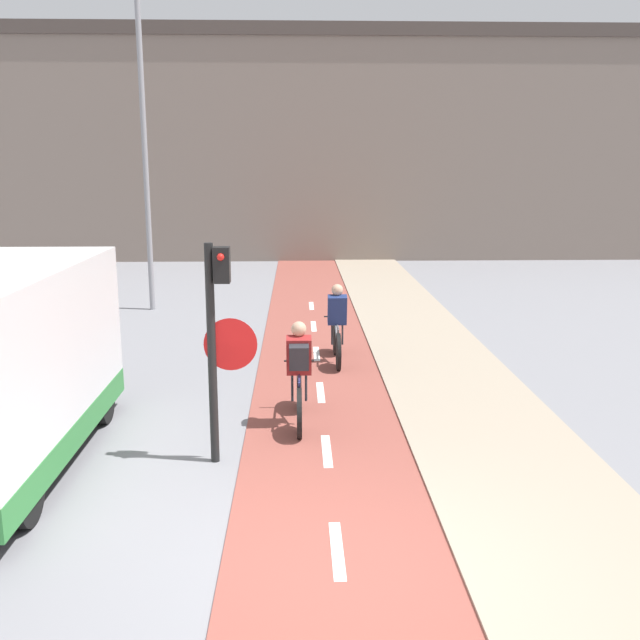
% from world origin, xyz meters
% --- Properties ---
extents(ground_plane, '(120.00, 120.00, 0.00)m').
position_xyz_m(ground_plane, '(0.00, 0.00, 0.00)').
color(ground_plane, gray).
extents(bike_lane, '(2.25, 60.00, 0.02)m').
position_xyz_m(bike_lane, '(0.00, 0.01, 0.01)').
color(bike_lane, brown).
rests_on(bike_lane, ground_plane).
extents(sidewalk_strip, '(2.40, 60.00, 0.05)m').
position_xyz_m(sidewalk_strip, '(2.33, 0.00, 0.03)').
color(sidewalk_strip, gray).
rests_on(sidewalk_strip, ground_plane).
extents(building_row_background, '(60.00, 5.20, 8.99)m').
position_xyz_m(building_row_background, '(0.00, 24.84, 4.50)').
color(building_row_background, slate).
rests_on(building_row_background, ground_plane).
extents(traffic_light_pole, '(0.67, 0.25, 2.82)m').
position_xyz_m(traffic_light_pole, '(-1.36, 2.76, 1.76)').
color(traffic_light_pole, black).
rests_on(traffic_light_pole, ground_plane).
extents(street_lamp_far, '(0.36, 0.36, 8.15)m').
position_xyz_m(street_lamp_far, '(-4.22, 12.77, 4.87)').
color(street_lamp_far, gray).
rests_on(street_lamp_far, ground_plane).
extents(cyclist_near, '(0.46, 1.85, 1.55)m').
position_xyz_m(cyclist_near, '(-0.36, 4.06, 0.73)').
color(cyclist_near, black).
rests_on(cyclist_near, ground_plane).
extents(cyclist_far, '(0.46, 1.82, 1.54)m').
position_xyz_m(cyclist_far, '(0.38, 7.41, 0.68)').
color(cyclist_far, black).
rests_on(cyclist_far, ground_plane).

